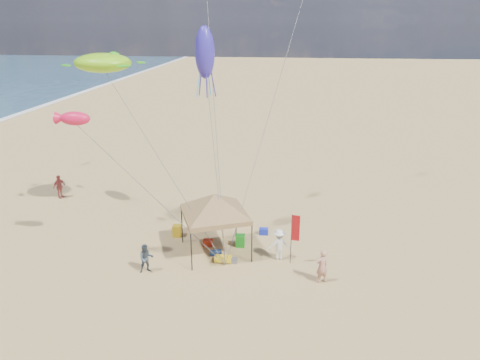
{
  "coord_description": "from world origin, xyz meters",
  "views": [
    {
      "loc": [
        2.74,
        -20.4,
        12.42
      ],
      "look_at": [
        0.0,
        3.0,
        4.0
      ],
      "focal_mm": 33.72,
      "sensor_mm": 36.0,
      "label": 1
    }
  ],
  "objects_px": {
    "feather_flag": "(295,231)",
    "beach_cart": "(223,259)",
    "chair_yellow": "(177,231)",
    "person_near_c": "(279,244)",
    "canopy_tent": "(215,196)",
    "person_near_b": "(146,258)",
    "person_far_a": "(59,186)",
    "chair_green": "(240,241)",
    "person_near_a": "(322,266)",
    "cooler_blue": "(264,231)",
    "cooler_red": "(208,243)"
  },
  "relations": [
    {
      "from": "feather_flag",
      "to": "beach_cart",
      "type": "relative_size",
      "value": 3.22
    },
    {
      "from": "chair_yellow",
      "to": "person_near_c",
      "type": "height_order",
      "value": "person_near_c"
    },
    {
      "from": "canopy_tent",
      "to": "person_near_c",
      "type": "bearing_deg",
      "value": -6.48
    },
    {
      "from": "person_near_b",
      "to": "person_far_a",
      "type": "xyz_separation_m",
      "value": [
        -9.55,
        9.31,
        0.09
      ]
    },
    {
      "from": "canopy_tent",
      "to": "person_near_b",
      "type": "bearing_deg",
      "value": -141.51
    },
    {
      "from": "beach_cart",
      "to": "person_near_b",
      "type": "relative_size",
      "value": 0.57
    },
    {
      "from": "canopy_tent",
      "to": "beach_cart",
      "type": "height_order",
      "value": "canopy_tent"
    },
    {
      "from": "canopy_tent",
      "to": "feather_flag",
      "type": "distance_m",
      "value": 4.67
    },
    {
      "from": "canopy_tent",
      "to": "chair_yellow",
      "type": "height_order",
      "value": "canopy_tent"
    },
    {
      "from": "chair_green",
      "to": "person_near_a",
      "type": "distance_m",
      "value": 5.57
    },
    {
      "from": "cooler_blue",
      "to": "person_far_a",
      "type": "xyz_separation_m",
      "value": [
        -15.29,
        4.25,
        0.69
      ]
    },
    {
      "from": "cooler_red",
      "to": "person_far_a",
      "type": "distance_m",
      "value": 13.64
    },
    {
      "from": "cooler_blue",
      "to": "person_near_a",
      "type": "relative_size",
      "value": 0.3
    },
    {
      "from": "chair_yellow",
      "to": "person_near_c",
      "type": "xyz_separation_m",
      "value": [
        6.21,
        -2.08,
        0.54
      ]
    },
    {
      "from": "feather_flag",
      "to": "person_near_b",
      "type": "xyz_separation_m",
      "value": [
        -7.56,
        -1.73,
        -1.15
      ]
    },
    {
      "from": "canopy_tent",
      "to": "cooler_blue",
      "type": "relative_size",
      "value": 11.33
    },
    {
      "from": "feather_flag",
      "to": "chair_yellow",
      "type": "bearing_deg",
      "value": 160.42
    },
    {
      "from": "cooler_red",
      "to": "chair_green",
      "type": "bearing_deg",
      "value": 5.57
    },
    {
      "from": "canopy_tent",
      "to": "beach_cart",
      "type": "bearing_deg",
      "value": -61.1
    },
    {
      "from": "cooler_blue",
      "to": "person_far_a",
      "type": "relative_size",
      "value": 0.31
    },
    {
      "from": "cooler_red",
      "to": "chair_green",
      "type": "relative_size",
      "value": 0.77
    },
    {
      "from": "person_far_a",
      "to": "person_near_b",
      "type": "bearing_deg",
      "value": -113.05
    },
    {
      "from": "canopy_tent",
      "to": "person_far_a",
      "type": "distance_m",
      "value": 14.64
    },
    {
      "from": "canopy_tent",
      "to": "cooler_blue",
      "type": "bearing_deg",
      "value": 44.7
    },
    {
      "from": "person_near_b",
      "to": "person_near_c",
      "type": "distance_m",
      "value": 7.1
    },
    {
      "from": "cooler_red",
      "to": "person_near_c",
      "type": "relative_size",
      "value": 0.3
    },
    {
      "from": "cooler_blue",
      "to": "person_near_b",
      "type": "xyz_separation_m",
      "value": [
        -5.75,
        -5.06,
        0.6
      ]
    },
    {
      "from": "cooler_blue",
      "to": "person_far_a",
      "type": "height_order",
      "value": "person_far_a"
    },
    {
      "from": "cooler_blue",
      "to": "chair_green",
      "type": "relative_size",
      "value": 0.77
    },
    {
      "from": "feather_flag",
      "to": "chair_yellow",
      "type": "distance_m",
      "value": 7.61
    },
    {
      "from": "beach_cart",
      "to": "person_near_a",
      "type": "relative_size",
      "value": 0.5
    },
    {
      "from": "person_near_b",
      "to": "feather_flag",
      "type": "bearing_deg",
      "value": -12.73
    },
    {
      "from": "feather_flag",
      "to": "person_near_b",
      "type": "height_order",
      "value": "feather_flag"
    },
    {
      "from": "cooler_red",
      "to": "person_near_a",
      "type": "bearing_deg",
      "value": -26.16
    },
    {
      "from": "chair_green",
      "to": "person_near_b",
      "type": "xyz_separation_m",
      "value": [
        -4.51,
        -3.38,
        0.44
      ]
    },
    {
      "from": "chair_yellow",
      "to": "person_near_c",
      "type": "relative_size",
      "value": 0.39
    },
    {
      "from": "beach_cart",
      "to": "person_far_a",
      "type": "xyz_separation_m",
      "value": [
        -13.34,
        7.86,
        0.68
      ]
    },
    {
      "from": "chair_yellow",
      "to": "chair_green",
      "type": "bearing_deg",
      "value": -11.98
    },
    {
      "from": "chair_green",
      "to": "person_near_b",
      "type": "relative_size",
      "value": 0.44
    },
    {
      "from": "feather_flag",
      "to": "person_near_b",
      "type": "bearing_deg",
      "value": -167.12
    },
    {
      "from": "canopy_tent",
      "to": "person_near_a",
      "type": "distance_m",
      "value": 6.74
    },
    {
      "from": "beach_cart",
      "to": "person_near_b",
      "type": "height_order",
      "value": "person_near_b"
    },
    {
      "from": "person_near_a",
      "to": "beach_cart",
      "type": "bearing_deg",
      "value": -47.29
    },
    {
      "from": "chair_green",
      "to": "beach_cart",
      "type": "bearing_deg",
      "value": -110.16
    },
    {
      "from": "person_near_c",
      "to": "person_far_a",
      "type": "distance_m",
      "value": 17.82
    },
    {
      "from": "person_near_c",
      "to": "beach_cart",
      "type": "bearing_deg",
      "value": -3.87
    },
    {
      "from": "feather_flag",
      "to": "chair_yellow",
      "type": "relative_size",
      "value": 4.14
    },
    {
      "from": "chair_green",
      "to": "person_near_c",
      "type": "xyz_separation_m",
      "value": [
        2.26,
        -1.25,
        0.54
      ]
    },
    {
      "from": "beach_cart",
      "to": "person_near_c",
      "type": "xyz_separation_m",
      "value": [
        2.97,
        0.68,
        0.69
      ]
    },
    {
      "from": "person_far_a",
      "to": "canopy_tent",
      "type": "bearing_deg",
      "value": -96.74
    }
  ]
}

